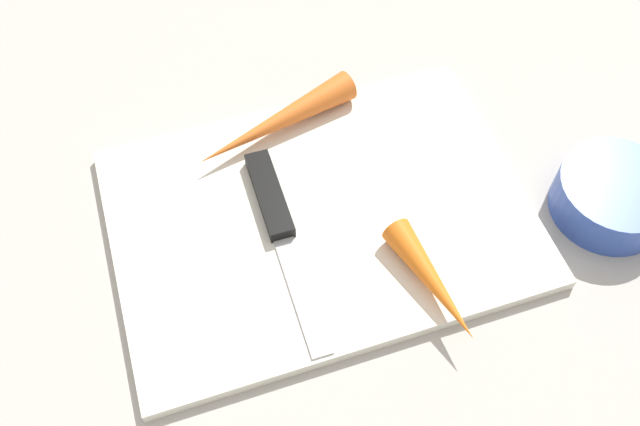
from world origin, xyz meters
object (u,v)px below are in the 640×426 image
cutting_board (320,217)px  small_bowl (612,196)px  knife (273,207)px  carrot_long (276,122)px  carrot_short (432,281)px

cutting_board → small_bowl: small_bowl is taller
knife → small_bowl: bearing=74.3°
knife → small_bowl: small_bowl is taller
carrot_long → small_bowl: bearing=130.1°
knife → carrot_short: carrot_short is taller
carrot_long → carrot_short: bearing=93.3°
carrot_short → small_bowl: (-0.19, -0.03, -0.01)m
carrot_long → small_bowl: 0.31m
carrot_long → carrot_short: (-0.07, 0.20, -0.00)m
small_bowl → carrot_short: bearing=9.3°
carrot_long → small_bowl: size_ratio=1.64×
knife → carrot_long: bearing=162.4°
cutting_board → small_bowl: size_ratio=3.56×
knife → cutting_board: bearing=68.9°
cutting_board → knife: knife is taller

